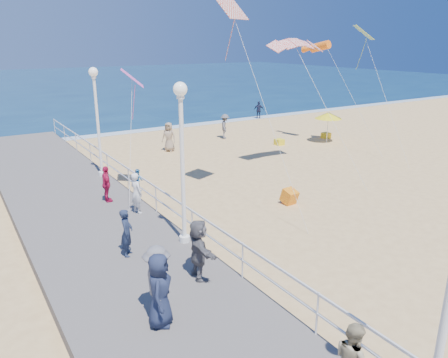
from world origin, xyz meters
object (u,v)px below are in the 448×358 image
spectator_3 (107,184)px  beach_chair_left (279,142)px  toddler_held (138,180)px  spectator_2 (157,281)px  spectator_5 (199,249)px  beach_chair_right (326,135)px  lamp_post_mid (182,148)px  beach_walker_c (169,137)px  spectator_0 (127,233)px  beach_walker_a (225,126)px  lamp_post_far (97,111)px  beach_umbrella (328,116)px  woman_holding_toddler (136,193)px  box_kite (289,198)px  beach_walker_b (259,110)px  spectator_4 (160,290)px

spectator_3 → beach_chair_left: size_ratio=2.82×
toddler_held → spectator_2: (-2.23, -6.81, -0.37)m
spectator_5 → beach_chair_left: size_ratio=3.23×
spectator_5 → beach_chair_right: 22.28m
lamp_post_mid → beach_walker_c: (5.77, 13.27, -2.72)m
lamp_post_mid → spectator_0: (-1.97, 0.09, -2.49)m
spectator_5 → beach_walker_a: (11.68, 16.94, -0.39)m
lamp_post_far → beach_umbrella: size_ratio=2.49×
woman_holding_toddler → lamp_post_far: bearing=-16.3°
spectator_0 → box_kite: (7.98, 1.52, -0.87)m
lamp_post_far → beach_chair_left: bearing=7.9°
spectator_0 → beach_walker_b: 28.31m
lamp_post_far → lamp_post_mid: bearing=-90.0°
woman_holding_toddler → beach_walker_c: woman_holding_toddler is taller
spectator_0 → beach_walker_b: (20.07, 19.95, -0.37)m
spectator_2 → woman_holding_toddler: bearing=7.4°
beach_walker_c → beach_chair_left: 7.66m
woman_holding_toddler → box_kite: 6.67m
beach_walker_a → beach_walker_b: beach_walker_a is taller
spectator_3 → spectator_4: size_ratio=0.84×
spectator_5 → toddler_held: bearing=4.9°
spectator_4 → box_kite: spectator_4 is taller
woman_holding_toddler → toddler_held: size_ratio=1.86×
spectator_3 → spectator_2: bearing=175.2°
beach_walker_a → beach_umbrella: size_ratio=0.84×
beach_chair_left → beach_chair_right: (4.34, -0.12, 0.00)m
beach_walker_a → woman_holding_toddler: bearing=167.2°
beach_walker_b → beach_walker_c: bearing=70.0°
spectator_4 → beach_walker_c: spectator_4 is taller
toddler_held → beach_walker_c: 11.50m
spectator_3 → beach_chair_left: spectator_3 is taller
lamp_post_far → beach_walker_a: lamp_post_far is taller
spectator_0 → spectator_5: bearing=-120.5°
lamp_post_far → beach_walker_a: (10.94, 5.62, -2.76)m
spectator_0 → lamp_post_mid: bearing=-60.2°
lamp_post_far → beach_umbrella: bearing=2.2°
spectator_4 → beach_chair_right: (19.89, 14.40, -1.12)m
spectator_2 → beach_walker_a: 22.40m
woman_holding_toddler → beach_walker_b: (18.47, 16.71, -0.41)m
beach_walker_a → box_kite: bearing=-168.5°
beach_umbrella → spectator_2: bearing=-145.4°
woman_holding_toddler → beach_chair_left: woman_holding_toddler is taller
lamp_post_mid → beach_walker_a: 18.47m
toddler_held → spectator_4: 7.59m
woman_holding_toddler → beach_chair_right: (17.69, 7.35, -1.02)m
spectator_2 → beach_walker_c: bearing=-1.5°
spectator_5 → beach_chair_left: (13.71, 13.12, -1.09)m
lamp_post_far → spectator_5: size_ratio=2.99×
beach_walker_b → beach_chair_left: 10.58m
spectator_4 → beach_chair_left: bearing=-12.9°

